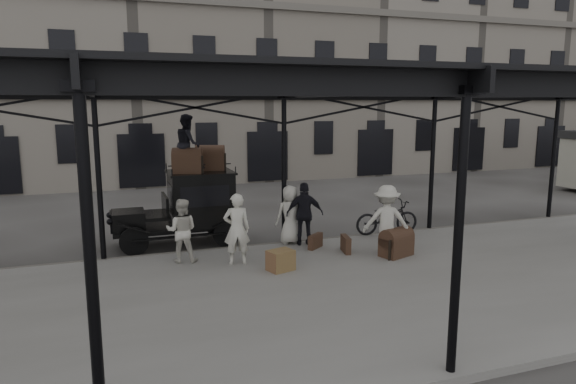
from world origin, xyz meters
name	(u,v)px	position (x,y,z in m)	size (l,w,h in m)	color
ground	(309,267)	(0.00, 0.00, 0.00)	(120.00, 120.00, 0.00)	#383533
platform	(343,290)	(0.00, -2.00, 0.07)	(28.00, 8.00, 0.15)	slate
canopy	(341,83)	(0.00, -1.72, 4.60)	(22.50, 9.00, 4.74)	black
building_frontage	(191,52)	(0.00, 18.00, 7.00)	(64.00, 8.00, 14.00)	slate
taxi	(190,204)	(-2.52, 3.23, 1.20)	(3.65, 1.55, 2.18)	black
porter_left	(237,229)	(-1.80, 0.41, 1.06)	(0.66, 0.43, 1.82)	beige
porter_midleft	(182,230)	(-3.08, 1.07, 0.97)	(0.80, 0.62, 1.64)	beige
porter_centre	(290,215)	(0.11, 1.80, 1.00)	(0.83, 0.54, 1.70)	#BCB8AC
porter_official	(305,214)	(0.46, 1.52, 1.05)	(1.06, 0.44, 1.81)	black
porter_right	(386,220)	(2.13, -0.15, 1.10)	(1.22, 0.70, 1.89)	beige
bicycle	(387,217)	(3.30, 1.80, 0.68)	(0.70, 2.02, 1.06)	black
porter_roof	(188,143)	(-2.55, 3.14, 3.02)	(0.82, 0.64, 1.68)	black
steamer_trunk_roof_near	(187,162)	(-2.60, 2.99, 2.48)	(0.83, 0.51, 0.61)	#422D1F
steamer_trunk_roof_far	(210,160)	(-1.85, 3.44, 2.49)	(0.85, 0.52, 0.62)	#422D1F
steamer_trunk_platform	(396,244)	(2.36, -0.31, 0.47)	(0.87, 0.53, 0.64)	#422D1F
wicker_hamper	(281,260)	(-0.93, -0.43, 0.40)	(0.60, 0.45, 0.50)	olive
suitcase_upright	(346,244)	(1.23, 0.42, 0.38)	(0.15, 0.60, 0.45)	#422D1F
suitcase_flat	(315,241)	(0.60, 1.07, 0.35)	(0.60, 0.15, 0.40)	#422D1F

